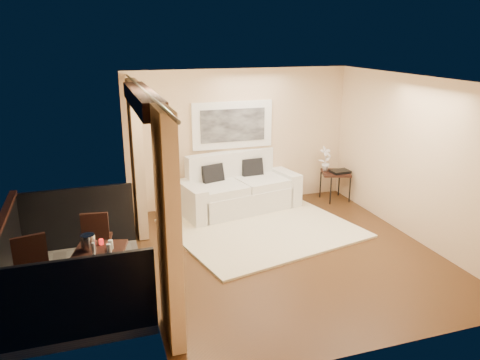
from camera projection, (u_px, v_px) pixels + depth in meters
name	position (u px, v px, depth m)	size (l,w,h in m)	color
floor	(288.00, 253.00, 7.43)	(5.00, 5.00, 0.00)	#4D2F16
room_shell	(142.00, 99.00, 6.04)	(5.00, 6.40, 5.00)	white
balcony	(66.00, 274.00, 6.40)	(1.81, 2.60, 1.17)	#605B56
curtains	(149.00, 186.00, 6.40)	(0.16, 4.80, 2.64)	tan
artwork	(233.00, 125.00, 9.13)	(1.62, 0.07, 0.92)	white
rug	(262.00, 228.00, 8.32)	(3.02, 2.63, 0.04)	#FAEDC9
sofa	(238.00, 190.00, 9.17)	(2.45, 1.41, 1.11)	white
side_table	(336.00, 175.00, 9.65)	(0.70, 0.70, 0.60)	black
tray	(340.00, 171.00, 9.58)	(0.38, 0.28, 0.05)	black
orchid	(326.00, 159.00, 9.64)	(0.27, 0.18, 0.52)	white
bistro_table	(100.00, 256.00, 5.91)	(0.75, 0.75, 0.72)	black
balcony_chair_far	(97.00, 235.00, 6.83)	(0.43, 0.44, 0.89)	black
balcony_chair_near	(33.00, 268.00, 5.82)	(0.49, 0.49, 0.94)	black
ice_bucket	(88.00, 242.00, 5.88)	(0.18, 0.18, 0.20)	silver
candle	(101.00, 242.00, 6.04)	(0.06, 0.06, 0.07)	red
vase	(93.00, 250.00, 5.69)	(0.04, 0.04, 0.18)	silver
glass_a	(109.00, 248.00, 5.79)	(0.06, 0.06, 0.12)	silver
glass_b	(111.00, 245.00, 5.90)	(0.06, 0.06, 0.12)	silver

